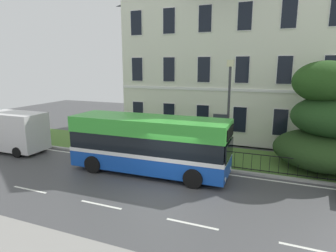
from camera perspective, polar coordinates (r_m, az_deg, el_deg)
ground_plane at (r=13.96m, az=0.05°, el=-12.37°), size 60.00×56.00×0.18m
georgian_townhouse at (r=25.60m, az=13.24°, el=14.04°), size 16.44×10.13×13.35m
iron_verge_railing at (r=16.72m, az=6.88°, el=-5.96°), size 13.84×0.04×0.97m
evergreen_tree at (r=17.97m, az=28.97°, el=0.02°), size 5.27×5.27×5.98m
single_decker_bus at (r=15.48m, az=-3.75°, el=-3.56°), size 8.67×2.84×3.05m
white_panel_van at (r=22.01m, az=-28.56°, el=-1.00°), size 5.09×2.21×2.68m
street_lamp_post at (r=16.49m, az=12.03°, el=4.11°), size 0.36×0.24×5.93m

